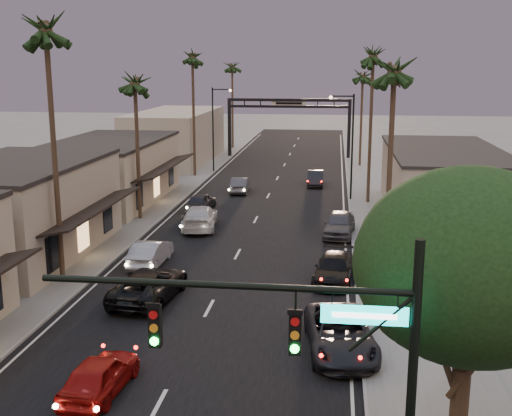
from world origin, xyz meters
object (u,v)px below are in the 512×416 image
(corner_tree, at_px, (473,273))
(curbside_near, at_px, (340,333))
(arch, at_px, (289,113))
(palm_ra, at_px, (395,63))
(streetlight_right, at_px, (349,138))
(palm_rb, at_px, (373,51))
(palm_lc, at_px, (135,77))
(traffic_signal, at_px, (326,354))
(palm_ld, at_px, (192,54))
(curbside_black, at_px, (334,269))
(oncoming_red, at_px, (100,375))
(palm_rc, at_px, (363,73))
(palm_lb, at_px, (45,23))
(palm_far, at_px, (232,64))
(streetlight_left, at_px, (215,123))
(oncoming_pickup, at_px, (149,285))
(oncoming_silver, at_px, (150,253))

(corner_tree, xyz_separation_m, curbside_near, (-3.30, 7.60, -5.20))
(arch, bearing_deg, palm_ra, -79.41)
(streetlight_right, xyz_separation_m, palm_rb, (1.68, -1.00, 7.09))
(streetlight_right, relative_size, palm_lc, 0.74)
(corner_tree, relative_size, palm_lc, 0.72)
(traffic_signal, height_order, palm_ld, palm_ld)
(curbside_black, bearing_deg, palm_ld, 120.91)
(curbside_near, bearing_deg, oncoming_red, -159.31)
(palm_ra, bearing_deg, palm_lc, 145.10)
(corner_tree, distance_m, palm_rc, 56.74)
(palm_lb, height_order, oncoming_red, palm_lb)
(palm_lb, bearing_deg, traffic_signal, -51.56)
(palm_far, distance_m, curbside_near, 65.47)
(streetlight_left, height_order, oncoming_pickup, streetlight_left)
(corner_tree, height_order, palm_far, palm_far)
(oncoming_pickup, distance_m, curbside_near, 10.44)
(palm_lc, xyz_separation_m, palm_ra, (17.20, -12.00, 0.97))
(arch, height_order, palm_lc, palm_lc)
(palm_lb, bearing_deg, oncoming_red, -60.91)
(palm_rc, height_order, oncoming_pickup, palm_rc)
(traffic_signal, distance_m, curbside_black, 20.20)
(oncoming_pickup, bearing_deg, palm_rb, -110.68)
(streetlight_left, bearing_deg, curbside_near, -73.04)
(corner_tree, relative_size, curbside_black, 1.82)
(oncoming_silver, bearing_deg, oncoming_pickup, 106.78)
(palm_rc, bearing_deg, corner_tree, -89.11)
(palm_ld, distance_m, curbside_black, 36.41)
(palm_rc, bearing_deg, palm_lc, -121.56)
(palm_lc, bearing_deg, palm_rc, 58.44)
(palm_rb, xyz_separation_m, oncoming_pickup, (-11.74, -24.24, -11.63))
(palm_lc, height_order, palm_far, palm_far)
(palm_far, height_order, curbside_near, palm_far)
(palm_rc, relative_size, palm_far, 0.92)
(oncoming_pickup, bearing_deg, palm_lc, -66.25)
(palm_ra, xyz_separation_m, curbside_near, (-2.42, -8.95, -10.66))
(oncoming_red, bearing_deg, arch, -87.63)
(arch, xyz_separation_m, oncoming_red, (-2.25, -59.42, -4.82))
(curbside_near, bearing_deg, palm_ra, 67.62)
(palm_ra, height_order, oncoming_pickup, palm_ra)
(corner_tree, distance_m, streetlight_right, 37.64)
(streetlight_right, bearing_deg, oncoming_pickup, -111.73)
(palm_rb, relative_size, oncoming_red, 3.41)
(arch, bearing_deg, oncoming_pickup, -93.57)
(streetlight_right, height_order, palm_lb, palm_lb)
(oncoming_silver, bearing_deg, palm_lc, -68.81)
(streetlight_right, relative_size, palm_rc, 0.74)
(traffic_signal, xyz_separation_m, palm_ra, (2.91, 20.00, 6.36))
(streetlight_left, height_order, palm_rc, palm_rc)
(palm_lc, height_order, palm_ld, palm_ld)
(streetlight_left, xyz_separation_m, palm_rc, (15.52, 6.00, 5.14))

